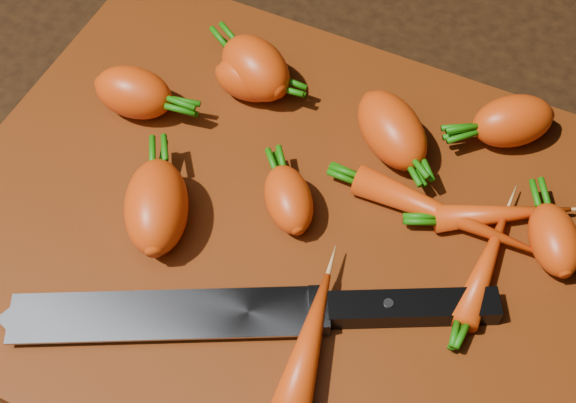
% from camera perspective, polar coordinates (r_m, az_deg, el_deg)
% --- Properties ---
extents(ground, '(2.00, 2.00, 0.01)m').
position_cam_1_polar(ground, '(0.61, -0.40, -2.51)').
color(ground, black).
extents(cutting_board, '(0.50, 0.40, 0.01)m').
position_cam_1_polar(cutting_board, '(0.61, -0.40, -1.97)').
color(cutting_board, '#692809').
rests_on(cutting_board, ground).
extents(carrot_0, '(0.07, 0.05, 0.04)m').
position_cam_1_polar(carrot_0, '(0.66, -10.92, 7.62)').
color(carrot_0, '#D43C08').
rests_on(carrot_0, cutting_board).
extents(carrot_1, '(0.08, 0.07, 0.05)m').
position_cam_1_polar(carrot_1, '(0.67, -2.32, 9.47)').
color(carrot_1, '#D43C08').
rests_on(carrot_1, cutting_board).
extents(carrot_2, '(0.09, 0.08, 0.04)m').
position_cam_1_polar(carrot_2, '(0.63, 7.39, 5.07)').
color(carrot_2, '#D43C08').
rests_on(carrot_2, cutting_board).
extents(carrot_3, '(0.08, 0.09, 0.05)m').
position_cam_1_polar(carrot_3, '(0.59, -9.34, -0.36)').
color(carrot_3, '#D43C08').
rests_on(carrot_3, cutting_board).
extents(carrot_4, '(0.08, 0.07, 0.04)m').
position_cam_1_polar(carrot_4, '(0.66, 15.69, 5.53)').
color(carrot_4, '#D43C08').
rests_on(carrot_4, cutting_board).
extents(carrot_5, '(0.06, 0.05, 0.04)m').
position_cam_1_polar(carrot_5, '(0.66, -2.70, 8.74)').
color(carrot_5, '#D43C08').
rests_on(carrot_5, cutting_board).
extents(carrot_6, '(0.06, 0.07, 0.03)m').
position_cam_1_polar(carrot_6, '(0.60, 18.39, -2.59)').
color(carrot_6, '#D43C08').
rests_on(carrot_6, cutting_board).
extents(carrot_7, '(0.02, 0.10, 0.02)m').
position_cam_1_polar(carrot_7, '(0.59, 13.88, -4.37)').
color(carrot_7, '#D43C08').
rests_on(carrot_7, cutting_board).
extents(carrot_8, '(0.14, 0.03, 0.02)m').
position_cam_1_polar(carrot_8, '(0.60, 10.93, -0.87)').
color(carrot_8, '#D43C08').
rests_on(carrot_8, cutting_board).
extents(carrot_9, '(0.05, 0.12, 0.03)m').
position_cam_1_polar(carrot_9, '(0.54, 1.37, -10.44)').
color(carrot_9, '#D43C08').
rests_on(carrot_9, cutting_board).
extents(carrot_10, '(0.10, 0.07, 0.02)m').
position_cam_1_polar(carrot_10, '(0.61, 15.04, -0.87)').
color(carrot_10, '#D43C08').
rests_on(carrot_10, cutting_board).
extents(carrot_11, '(0.06, 0.07, 0.03)m').
position_cam_1_polar(carrot_11, '(0.59, 0.04, 0.15)').
color(carrot_11, '#D43C08').
rests_on(carrot_11, cutting_board).
extents(knife, '(0.31, 0.18, 0.02)m').
position_cam_1_polar(knife, '(0.56, -7.02, -7.95)').
color(knife, gray).
rests_on(knife, cutting_board).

